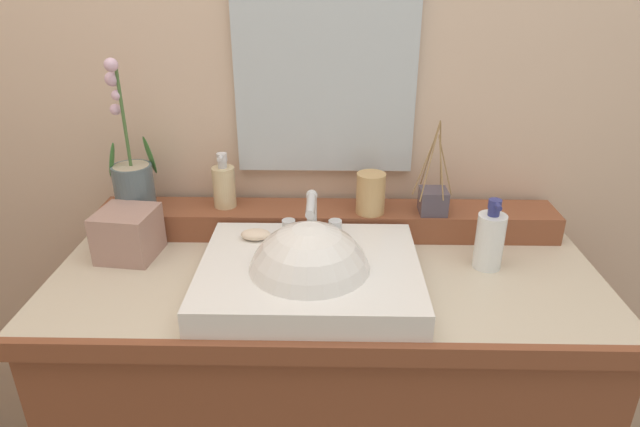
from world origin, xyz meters
TOP-DOWN VIEW (x-y plane):
  - wall_back at (0.00, 0.38)m, footprint 3.17×0.20m
  - vanity_cabinet at (0.00, -0.00)m, footprint 1.26×0.56m
  - back_ledge at (0.00, 0.20)m, footprint 1.18×0.13m
  - sink_basin at (-0.04, -0.08)m, footprint 0.47×0.39m
  - soap_bar at (-0.17, 0.04)m, footprint 0.07×0.04m
  - potted_plant at (-0.49, 0.18)m, footprint 0.12×0.11m
  - soap_dispenser at (-0.27, 0.21)m, footprint 0.06×0.06m
  - tumbler_cup at (0.11, 0.17)m, footprint 0.07×0.07m
  - reed_diffuser at (0.27, 0.17)m, footprint 0.10×0.12m
  - lotion_bottle at (0.38, 0.03)m, footprint 0.07×0.07m
  - tissue_box at (-0.48, 0.06)m, footprint 0.14×0.14m
  - mirror at (-0.01, 0.27)m, footprint 0.45×0.02m

SIDE VIEW (x-z plane):
  - vanity_cabinet at x=0.00m, z-range 0.00..0.88m
  - sink_basin at x=-0.04m, z-range 0.76..1.05m
  - back_ledge at x=0.00m, z-range 0.88..0.95m
  - tissue_box at x=-0.48m, z-range 0.88..1.00m
  - lotion_bottle at x=0.38m, z-range 0.87..1.04m
  - soap_bar at x=-0.17m, z-range 0.94..0.97m
  - reed_diffuser at x=0.27m, z-range 0.87..1.11m
  - tumbler_cup at x=0.11m, z-range 0.95..1.06m
  - soap_dispenser at x=-0.27m, z-range 0.94..1.08m
  - potted_plant at x=-0.49m, z-range 0.85..1.23m
  - mirror at x=-0.01m, z-range 1.03..1.55m
  - wall_back at x=0.00m, z-range 0.00..2.73m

